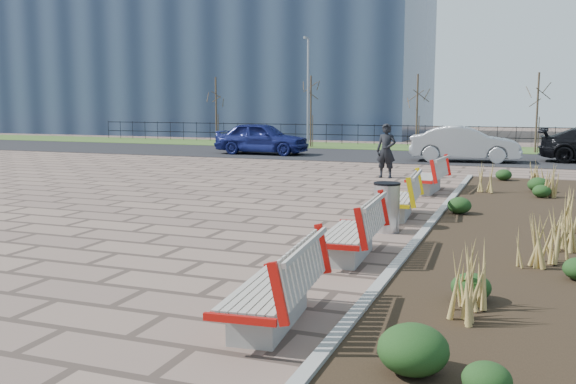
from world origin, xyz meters
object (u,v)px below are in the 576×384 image
at_px(bench_a, 270,284).
at_px(bench_d, 426,175).
at_px(bench_c, 397,196).
at_px(car_silver, 465,144).
at_px(pedestrian, 386,151).
at_px(car_blue, 262,138).
at_px(lamp_west, 308,93).
at_px(litter_bin, 387,208).
at_px(bench_b, 349,229).

bearing_deg(bench_a, bench_d, 84.77).
xyz_separation_m(bench_c, car_silver, (0.10, 14.38, 0.28)).
bearing_deg(pedestrian, car_blue, 142.31).
xyz_separation_m(bench_c, bench_d, (0.00, 4.35, 0.00)).
bearing_deg(bench_a, car_blue, 107.99).
height_order(bench_c, car_blue, car_blue).
height_order(bench_a, lamp_west, lamp_west).
bearing_deg(bench_c, litter_bin, -90.24).
distance_m(bench_b, car_silver, 18.46).
distance_m(bench_d, litter_bin, 6.00).
height_order(bench_d, lamp_west, lamp_west).
distance_m(bench_a, pedestrian, 15.08).
height_order(bench_c, car_silver, car_silver).
xyz_separation_m(bench_c, litter_bin, (0.12, -1.65, -0.01)).
relative_size(bench_b, litter_bin, 2.15).
distance_m(bench_b, bench_d, 8.43).
bearing_deg(car_blue, litter_bin, -149.12).
bearing_deg(bench_a, pedestrian, 91.78).
distance_m(bench_c, litter_bin, 1.66).
height_order(bench_d, car_blue, car_blue).
height_order(bench_c, bench_d, same).
relative_size(car_blue, lamp_west, 0.77).
distance_m(bench_b, litter_bin, 2.43).
relative_size(litter_bin, car_silver, 0.21).
relative_size(bench_d, car_blue, 0.46).
xyz_separation_m(bench_c, pedestrian, (-1.84, 7.42, 0.43)).
xyz_separation_m(bench_d, pedestrian, (-1.84, 3.07, 0.43)).
height_order(pedestrian, car_silver, pedestrian).
distance_m(litter_bin, car_blue, 19.26).
distance_m(bench_a, bench_b, 3.47).
bearing_deg(pedestrian, bench_b, -74.65).
bearing_deg(lamp_west, bench_c, -65.80).
bearing_deg(pedestrian, bench_a, -76.73).
distance_m(bench_d, car_silver, 10.03).
distance_m(bench_a, lamp_west, 29.12).
height_order(bench_a, car_silver, car_silver).
xyz_separation_m(bench_d, car_blue, (-9.65, 10.59, 0.30)).
bearing_deg(bench_d, pedestrian, 124.46).
relative_size(bench_c, bench_d, 1.00).
relative_size(bench_a, litter_bin, 2.15).
bearing_deg(bench_c, car_silver, 85.26).
relative_size(pedestrian, lamp_west, 0.31).
height_order(bench_b, lamp_west, lamp_west).
relative_size(pedestrian, car_blue, 0.40).
relative_size(bench_c, car_blue, 0.46).
relative_size(bench_b, car_silver, 0.45).
relative_size(bench_b, pedestrian, 1.13).
distance_m(bench_c, pedestrian, 7.65).
bearing_deg(bench_d, car_silver, 92.93).
relative_size(bench_a, bench_d, 1.00).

